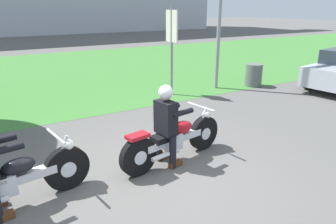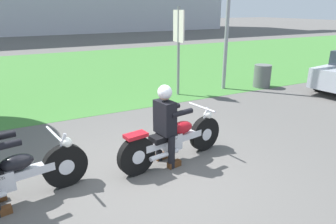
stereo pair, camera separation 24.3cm
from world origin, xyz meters
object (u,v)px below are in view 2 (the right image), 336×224
(rider_lead, at_px, (166,119))
(sign_banner, at_px, (179,38))
(motorcycle_lead, at_px, (174,140))
(motorcycle_follow, at_px, (5,179))
(trash_can, at_px, (262,76))

(rider_lead, xyz_separation_m, sign_banner, (2.34, 3.75, 0.90))
(motorcycle_lead, distance_m, motorcycle_follow, 2.61)
(trash_can, height_order, sign_banner, sign_banner)
(trash_can, bearing_deg, sign_banner, 170.61)
(motorcycle_follow, bearing_deg, sign_banner, 28.80)
(motorcycle_lead, bearing_deg, motorcycle_follow, 172.03)
(rider_lead, relative_size, trash_can, 1.86)
(rider_lead, distance_m, trash_can, 6.24)
(rider_lead, xyz_separation_m, trash_can, (5.31, 3.25, -0.44))
(motorcycle_follow, distance_m, trash_can, 8.42)
(rider_lead, bearing_deg, motorcycle_lead, -0.82)
(motorcycle_follow, relative_size, trash_can, 3.02)
(sign_banner, bearing_deg, rider_lead, -121.95)
(rider_lead, height_order, trash_can, rider_lead)
(motorcycle_lead, relative_size, sign_banner, 0.82)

